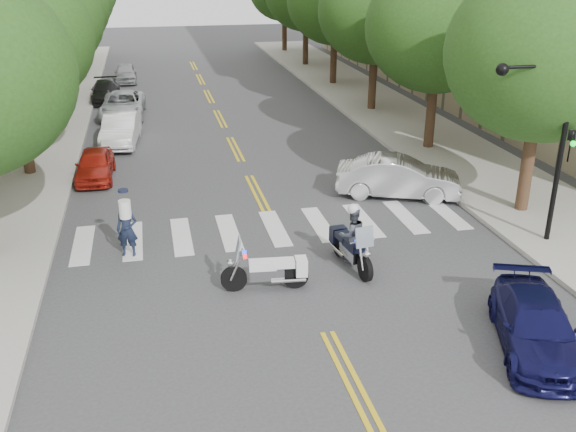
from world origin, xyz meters
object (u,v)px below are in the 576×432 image
object	(u,v)px
officer_standing	(127,229)
motorcycle_parked	(272,271)
motorcycle_police	(351,239)
convertible	(398,177)
sedan_blue	(536,326)

from	to	relation	value
officer_standing	motorcycle_parked	bearing A→B (deg)	-26.06
motorcycle_police	motorcycle_parked	bearing A→B (deg)	10.90
convertible	motorcycle_parked	bearing A→B (deg)	156.62
convertible	sedan_blue	xyz separation A→B (m)	(-0.61, -10.16, -0.16)
motorcycle_police	officer_standing	size ratio (longest dim) A/B	1.41
motorcycle_police	sedan_blue	world-z (taller)	motorcycle_police
sedan_blue	motorcycle_police	bearing A→B (deg)	140.24
motorcycle_parked	convertible	distance (m)	8.51
motorcycle_parked	officer_standing	size ratio (longest dim) A/B	1.39
motorcycle_parked	convertible	xyz separation A→B (m)	(6.00, 6.04, 0.22)
convertible	motorcycle_police	bearing A→B (deg)	167.45
motorcycle_parked	sedan_blue	bearing A→B (deg)	-121.82
officer_standing	convertible	distance (m)	10.34
officer_standing	convertible	size ratio (longest dim) A/B	0.38
motorcycle_police	officer_standing	xyz separation A→B (m)	(-6.37, 2.12, -0.02)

